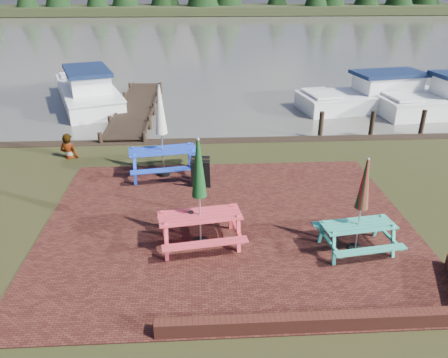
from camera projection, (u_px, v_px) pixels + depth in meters
name	position (u px, v px, depth m)	size (l,w,h in m)	color
ground	(231.00, 247.00, 9.92)	(120.00, 120.00, 0.00)	black
paving	(228.00, 224.00, 10.81)	(9.00, 7.50, 0.02)	#361311
brick_wall	(361.00, 313.00, 7.78)	(6.21, 1.79, 0.30)	#4C1E16
water	(204.00, 36.00, 43.34)	(120.00, 60.00, 0.02)	#4B4840
picnic_table_teal	(359.00, 220.00, 9.48)	(1.78, 1.63, 2.22)	teal
picnic_table_red	(200.00, 210.00, 9.65)	(2.06, 1.89, 2.55)	#DB3845
picnic_table_blue	(162.00, 145.00, 13.06)	(2.24, 2.05, 2.77)	blue
chalkboard	(200.00, 173.00, 12.52)	(0.57, 0.58, 0.88)	black
jetty	(137.00, 108.00, 19.87)	(1.76, 9.08, 1.00)	black
boat_jetty	(88.00, 92.00, 21.23)	(4.68, 7.46, 2.05)	white
boat_near	(374.00, 97.00, 20.66)	(7.17, 3.53, 1.86)	white
person	(66.00, 134.00, 14.38)	(0.62, 0.41, 1.69)	gray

